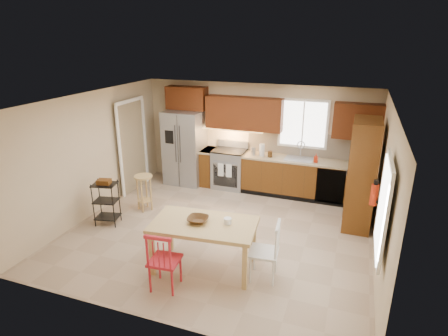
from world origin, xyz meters
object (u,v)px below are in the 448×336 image
at_px(pantry, 362,175).
at_px(fire_extinguisher, 374,195).
at_px(chair_white, 264,251).
at_px(range_stove, 230,169).
at_px(dining_table, 204,246).
at_px(utility_cart, 106,203).
at_px(soap_bottle, 316,158).
at_px(refrigerator, 185,147).
at_px(table_jar, 228,222).
at_px(bar_stool, 144,193).
at_px(chair_red, 165,259).
at_px(table_bowl, 198,222).

xyz_separation_m(pantry, fire_extinguisher, (0.20, -1.05, 0.05)).
xyz_separation_m(fire_extinguisher, chair_white, (-1.50, -1.26, -0.63)).
relative_size(range_stove, fire_extinguisher, 2.56).
xyz_separation_m(dining_table, chair_white, (0.95, 0.05, 0.08)).
xyz_separation_m(chair_white, utility_cart, (-3.33, 0.68, -0.03)).
bearing_deg(soap_bottle, refrigerator, 179.55).
distance_m(soap_bottle, dining_table, 3.56).
xyz_separation_m(table_jar, utility_cart, (-2.73, 0.63, -0.38)).
relative_size(fire_extinguisher, bar_stool, 0.46).
relative_size(chair_white, table_jar, 6.66).
bearing_deg(bar_stool, soap_bottle, 45.13).
height_order(range_stove, soap_bottle, soap_bottle).
distance_m(pantry, chair_white, 2.71).
relative_size(fire_extinguisher, chair_red, 0.38).
xyz_separation_m(soap_bottle, bar_stool, (-3.31, -1.74, -0.61)).
relative_size(range_stove, pantry, 0.44).
distance_m(soap_bottle, utility_cart, 4.49).
relative_size(soap_bottle, chair_red, 0.20).
distance_m(dining_table, chair_white, 0.95).
bearing_deg(table_bowl, bar_stool, 141.42).
bearing_deg(fire_extinguisher, pantry, 100.78).
bearing_deg(fire_extinguisher, refrigerator, 155.48).
relative_size(range_stove, bar_stool, 1.18).
xyz_separation_m(table_bowl, utility_cart, (-2.28, 0.73, -0.35)).
bearing_deg(chair_red, soap_bottle, 61.65).
xyz_separation_m(refrigerator, soap_bottle, (3.18, -0.02, 0.09)).
bearing_deg(soap_bottle, range_stove, 177.60).
bearing_deg(soap_bottle, utility_cart, -145.41).
distance_m(pantry, dining_table, 3.32).
bearing_deg(soap_bottle, table_bowl, -113.18).
height_order(refrigerator, utility_cart, refrigerator).
distance_m(table_bowl, utility_cart, 2.42).
distance_m(refrigerator, pantry, 4.23).
relative_size(refrigerator, bar_stool, 2.34).
bearing_deg(dining_table, soap_bottle, 62.80).
height_order(pantry, bar_stool, pantry).
relative_size(dining_table, table_bowl, 4.94).
xyz_separation_m(range_stove, fire_extinguisher, (3.18, -2.04, 0.64)).
relative_size(chair_red, table_bowl, 2.90).
xyz_separation_m(pantry, chair_white, (-1.30, -2.31, -0.58)).
relative_size(soap_bottle, dining_table, 0.12).
distance_m(range_stove, bar_stool, 2.23).
height_order(fire_extinguisher, dining_table, fire_extinguisher).
distance_m(fire_extinguisher, bar_stool, 4.52).
distance_m(refrigerator, soap_bottle, 3.18).
bearing_deg(table_jar, chair_red, -133.10).
height_order(chair_red, bar_stool, chair_red).
xyz_separation_m(dining_table, bar_stool, (-2.01, 1.52, -0.00)).
xyz_separation_m(table_jar, bar_stool, (-2.36, 1.42, -0.44)).
distance_m(dining_table, table_bowl, 0.42).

